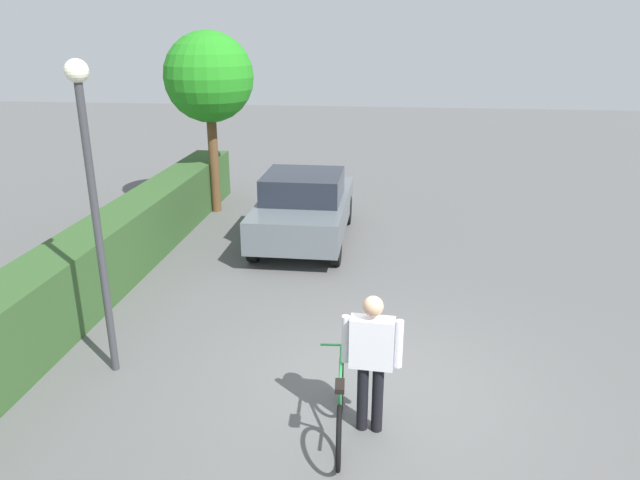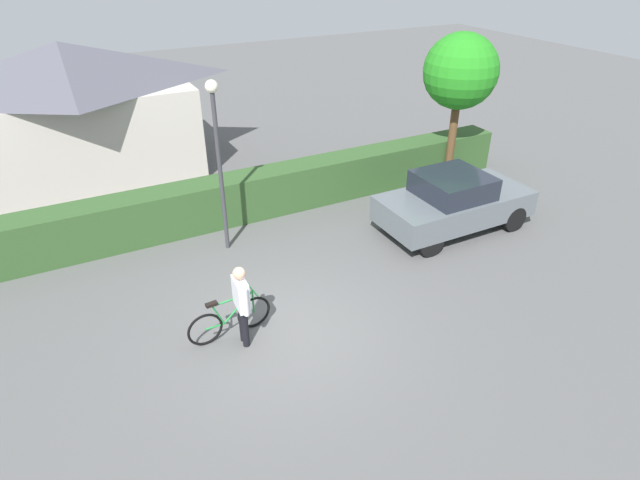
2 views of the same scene
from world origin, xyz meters
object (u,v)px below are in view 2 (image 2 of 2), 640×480
object	(u,v)px
parked_car_near	(454,202)
tree_kerbside	(461,72)
person_rider	(241,300)
bicycle	(230,319)
street_lamp	(218,145)

from	to	relation	value
parked_car_near	tree_kerbside	bearing A→B (deg)	52.03
person_rider	parked_car_near	bearing A→B (deg)	15.02
bicycle	person_rider	distance (m)	0.71
parked_car_near	person_rider	bearing A→B (deg)	-164.98
street_lamp	bicycle	bearing A→B (deg)	-107.90
person_rider	tree_kerbside	bearing A→B (deg)	27.10
bicycle	person_rider	bearing A→B (deg)	-64.73
bicycle	street_lamp	distance (m)	4.04
parked_car_near	street_lamp	bearing A→B (deg)	161.86
bicycle	person_rider	world-z (taller)	person_rider
parked_car_near	bicycle	xyz separation A→B (m)	(-6.52, -1.38, -0.40)
parked_car_near	bicycle	world-z (taller)	parked_car_near
bicycle	street_lamp	size ratio (longest dim) A/B	0.41
parked_car_near	tree_kerbside	xyz separation A→B (m)	(2.01, 2.58, 2.51)
parked_car_near	tree_kerbside	world-z (taller)	tree_kerbside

